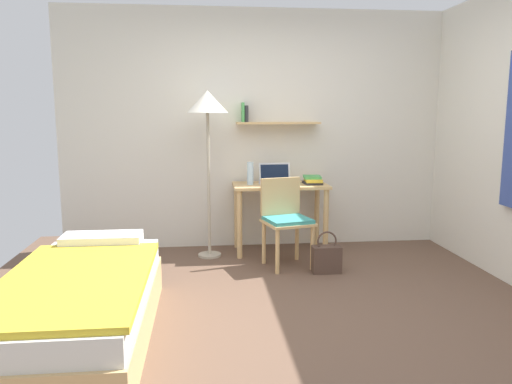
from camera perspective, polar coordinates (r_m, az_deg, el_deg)
The scene contains 10 objects.
ground_plane at distance 3.84m, azimuth 4.37°, elevation -13.81°, with size 5.28×5.28×0.00m, color brown.
wall_back at distance 5.54m, azimuth 0.75°, elevation 7.14°, with size 4.40×0.27×2.60m.
bed at distance 3.53m, azimuth -19.41°, elevation -12.23°, with size 0.89×1.92×0.54m.
desk at distance 5.31m, azimuth 2.79°, elevation -0.69°, with size 1.00×0.51×0.74m.
desk_chair at distance 4.86m, azimuth 3.41°, elevation -2.88°, with size 0.52×0.51×0.85m.
standing_lamp at distance 5.07m, azimuth -5.59°, elevation 9.32°, with size 0.41×0.41×1.71m.
laptop at distance 5.30m, azimuth 2.21°, elevation 1.55°, with size 0.34×0.23×0.22m.
water_bottle at distance 5.23m, azimuth -0.66°, elevation 2.15°, with size 0.07×0.07×0.24m, color silver.
book_stack at distance 5.32m, azimuth 6.52°, elevation 1.38°, with size 0.20×0.24×0.09m.
handbag at distance 4.75m, azimuth 8.10°, elevation -7.55°, with size 0.27×0.13×0.40m.
Camera 1 is at (-0.65, -3.47, 1.49)m, focal length 34.82 mm.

